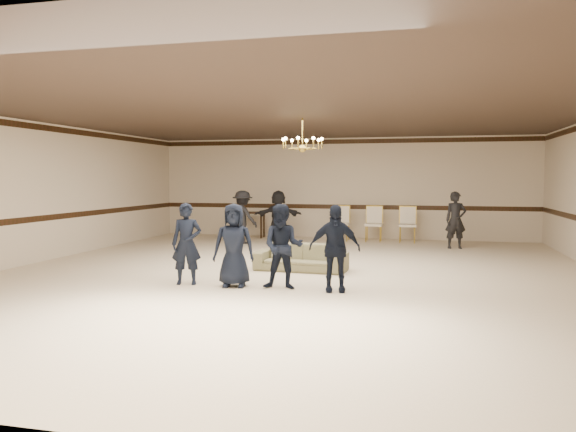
# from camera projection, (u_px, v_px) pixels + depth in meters

# --- Properties ---
(room) EXTENTS (12.01, 14.01, 3.21)m
(room) POSITION_uv_depth(u_px,v_px,m) (292.00, 195.00, 10.82)
(room) COLOR beige
(room) RESTS_ON ground
(chair_rail) EXTENTS (12.00, 0.02, 0.14)m
(chair_rail) POSITION_uv_depth(u_px,v_px,m) (341.00, 207.00, 17.64)
(chair_rail) COLOR black
(chair_rail) RESTS_ON wall_back
(crown_molding) EXTENTS (12.00, 0.02, 0.14)m
(crown_molding) POSITION_uv_depth(u_px,v_px,m) (342.00, 142.00, 17.49)
(crown_molding) COLOR black
(crown_molding) RESTS_ON wall_back
(chandelier) EXTENTS (0.94, 0.94, 0.89)m
(chandelier) POSITION_uv_depth(u_px,v_px,m) (302.00, 133.00, 11.70)
(chandelier) COLOR gold
(chandelier) RESTS_ON ceiling
(boy_a) EXTENTS (0.61, 0.47, 1.48)m
(boy_a) POSITION_uv_depth(u_px,v_px,m) (187.00, 244.00, 9.95)
(boy_a) COLOR black
(boy_a) RESTS_ON floor
(boy_b) EXTENTS (0.80, 0.60, 1.48)m
(boy_b) POSITION_uv_depth(u_px,v_px,m) (234.00, 245.00, 9.73)
(boy_b) COLOR black
(boy_b) RESTS_ON floor
(boy_c) EXTENTS (0.76, 0.61, 1.48)m
(boy_c) POSITION_uv_depth(u_px,v_px,m) (283.00, 247.00, 9.52)
(boy_c) COLOR black
(boy_c) RESTS_ON floor
(boy_d) EXTENTS (0.92, 0.52, 1.48)m
(boy_d) POSITION_uv_depth(u_px,v_px,m) (335.00, 248.00, 9.31)
(boy_d) COLOR black
(boy_d) RESTS_ON floor
(settee) EXTENTS (1.94, 0.85, 0.55)m
(settee) POSITION_uv_depth(u_px,v_px,m) (301.00, 257.00, 11.46)
(settee) COLOR olive
(settee) RESTS_ON floor
(adult_left) EXTENTS (1.15, 0.92, 1.56)m
(adult_left) POSITION_uv_depth(u_px,v_px,m) (243.00, 217.00, 16.09)
(adult_left) COLOR black
(adult_left) RESTS_ON floor
(adult_mid) EXTENTS (1.51, 0.90, 1.56)m
(adult_mid) POSITION_uv_depth(u_px,v_px,m) (278.00, 216.00, 16.56)
(adult_mid) COLOR black
(adult_mid) RESTS_ON floor
(adult_right) EXTENTS (0.64, 0.49, 1.56)m
(adult_right) POSITION_uv_depth(u_px,v_px,m) (456.00, 220.00, 14.97)
(adult_right) COLOR black
(adult_right) RESTS_ON floor
(banquet_chair_left) EXTENTS (0.53, 0.53, 1.06)m
(banquet_chair_left) POSITION_uv_depth(u_px,v_px,m) (341.00, 224.00, 16.86)
(banquet_chair_left) COLOR #F0E3CA
(banquet_chair_left) RESTS_ON floor
(banquet_chair_mid) EXTENTS (0.52, 0.52, 1.06)m
(banquet_chair_mid) POSITION_uv_depth(u_px,v_px,m) (374.00, 224.00, 16.62)
(banquet_chair_mid) COLOR #F0E3CA
(banquet_chair_mid) RESTS_ON floor
(banquet_chair_right) EXTENTS (0.54, 0.54, 1.06)m
(banquet_chair_right) POSITION_uv_depth(u_px,v_px,m) (407.00, 225.00, 16.39)
(banquet_chair_right) COLOR #F0E3CA
(banquet_chair_right) RESTS_ON floor
(console_table) EXTENTS (1.01, 0.45, 0.84)m
(console_table) POSITION_uv_depth(u_px,v_px,m) (249.00, 225.00, 17.76)
(console_table) COLOR black
(console_table) RESTS_ON floor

